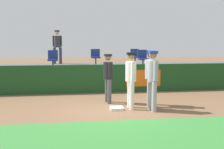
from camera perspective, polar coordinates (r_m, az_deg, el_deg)
The scene contains 14 objects.
ground_plane at distance 9.01m, azimuth 0.32°, elevation -7.09°, with size 60.00×60.00×0.00m, color brown.
grass_foreground_strip at distance 6.55m, azimuth 3.85°, elevation -12.33°, with size 18.00×2.80×0.01m, color #388438.
first_base at distance 9.07m, azimuth 0.93°, elevation -6.75°, with size 0.40×0.40×0.08m, color white.
player_fielder_home at distance 9.08m, azimuth 3.78°, elevation -0.36°, with size 0.35×0.56×1.79m.
player_runner_visitor at distance 9.55m, azimuth 7.61°, elevation 0.12°, with size 0.46×0.48×1.84m.
player_coach_visitor at distance 8.86m, azimuth 8.07°, elevation -0.34°, with size 0.38×0.52×1.85m.
player_umpire at distance 9.92m, azimuth -0.79°, elevation -0.05°, with size 0.36×0.47×1.70m.
field_wall at distance 12.06m, azimuth -1.96°, elevation -0.80°, with size 18.00×0.26×1.18m.
bleacher_platform at distance 14.61m, azimuth -3.12°, elevation -0.06°, with size 18.00×4.80×0.91m, color #59595E.
seat_front_left at distance 13.37m, azimuth -11.68°, elevation 3.19°, with size 0.45×0.44×0.84m.
seat_back_right at distance 15.54m, azimuth 4.57°, elevation 3.74°, with size 0.44×0.44×0.84m.
seat_back_center at distance 15.20m, azimuth -3.29°, elevation 3.70°, with size 0.48×0.44×0.84m.
seat_front_right at distance 13.78m, azimuth 6.11°, elevation 3.38°, with size 0.45×0.44×0.84m.
spectator_hooded at distance 16.27m, azimuth -10.83°, elevation 5.90°, with size 0.52×0.38×1.86m.
Camera 1 is at (-1.33, -8.66, 2.12)m, focal length 45.96 mm.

